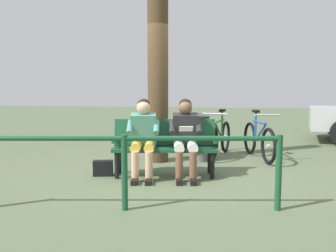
% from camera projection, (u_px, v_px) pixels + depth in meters
% --- Properties ---
extents(ground_plane, '(40.00, 40.00, 0.00)m').
position_uv_depth(ground_plane, '(175.00, 175.00, 5.57)').
color(ground_plane, '#566647').
extents(bench, '(1.66, 0.74, 0.87)m').
position_uv_depth(bench, '(165.00, 143.00, 5.53)').
color(bench, '#194C2D').
rests_on(bench, ground).
extents(person_reading, '(0.53, 0.81, 1.20)m').
position_uv_depth(person_reading, '(185.00, 134.00, 5.35)').
color(person_reading, '#262628').
rests_on(person_reading, ground).
extents(person_companion, '(0.53, 0.81, 1.20)m').
position_uv_depth(person_companion, '(143.00, 134.00, 5.35)').
color(person_companion, '#4C8C7A').
rests_on(person_companion, ground).
extents(handbag, '(0.32, 0.21, 0.24)m').
position_uv_depth(handbag, '(103.00, 168.00, 5.50)').
color(handbag, black).
rests_on(handbag, ground).
extents(tree_trunk, '(0.38, 0.38, 3.98)m').
position_uv_depth(tree_trunk, '(158.00, 54.00, 6.41)').
color(tree_trunk, '#4C3823').
rests_on(tree_trunk, ground).
extents(litter_bin, '(0.39, 0.39, 0.84)m').
position_uv_depth(litter_bin, '(199.00, 138.00, 6.62)').
color(litter_bin, slate).
rests_on(litter_bin, ground).
extents(bicycle_orange, '(0.60, 1.63, 0.94)m').
position_uv_depth(bicycle_orange, '(258.00, 140.00, 6.81)').
color(bicycle_orange, black).
rests_on(bicycle_orange, ground).
extents(bicycle_silver, '(0.54, 1.65, 0.94)m').
position_uv_depth(bicycle_silver, '(220.00, 138.00, 7.06)').
color(bicycle_silver, black).
rests_on(bicycle_silver, ground).
extents(bicycle_black, '(0.58, 1.64, 0.94)m').
position_uv_depth(bicycle_black, '(190.00, 137.00, 7.22)').
color(bicycle_black, black).
rests_on(bicycle_black, ground).
extents(railing_fence, '(3.44, 0.65, 0.85)m').
position_uv_depth(railing_fence, '(124.00, 157.00, 3.90)').
color(railing_fence, '#194C2D').
rests_on(railing_fence, ground).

